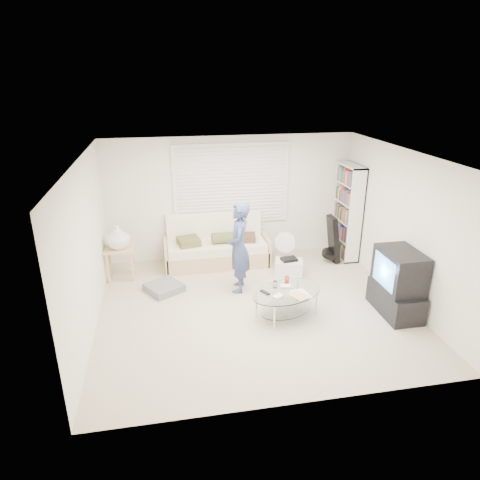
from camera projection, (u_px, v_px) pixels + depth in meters
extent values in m
plane|color=tan|center=(254.00, 307.00, 7.07)|extent=(5.00, 5.00, 0.00)
cube|color=white|center=(231.00, 198.00, 8.67)|extent=(5.00, 0.02, 2.50)
cube|color=white|center=(301.00, 311.00, 4.56)|extent=(5.00, 0.02, 2.50)
cube|color=white|center=(87.00, 248.00, 6.19)|extent=(0.02, 4.50, 2.50)
cube|color=white|center=(403.00, 227.00, 7.04)|extent=(0.02, 4.50, 2.50)
cube|color=white|center=(256.00, 156.00, 6.16)|extent=(5.00, 4.50, 0.02)
cube|color=white|center=(231.00, 184.00, 8.54)|extent=(2.32, 0.06, 1.62)
cube|color=black|center=(231.00, 184.00, 8.52)|extent=(2.20, 0.01, 1.50)
cube|color=silver|center=(232.00, 184.00, 8.50)|extent=(2.16, 0.04, 1.50)
cube|color=silver|center=(231.00, 184.00, 8.52)|extent=(2.32, 0.08, 1.62)
cube|color=tan|center=(217.00, 257.00, 8.62)|extent=(2.01, 0.80, 0.32)
cube|color=#F3E5CC|center=(217.00, 246.00, 8.52)|extent=(1.93, 0.74, 0.16)
cube|color=#F3E5CC|center=(214.00, 226.00, 8.72)|extent=(1.93, 0.22, 0.62)
cube|color=tan|center=(166.00, 255.00, 8.41)|extent=(0.06, 0.80, 0.56)
cube|color=tan|center=(265.00, 248.00, 8.75)|extent=(0.06, 0.80, 0.56)
cube|color=#4F5627|center=(189.00, 241.00, 8.34)|extent=(0.48, 0.48, 0.14)
cylinder|color=#4F5627|center=(224.00, 238.00, 8.42)|extent=(0.50, 0.22, 0.22)
cube|color=#442E22|center=(246.00, 237.00, 8.57)|extent=(0.42, 0.42, 0.12)
cube|color=slate|center=(164.00, 288.00, 7.59)|extent=(0.77, 0.77, 0.13)
cube|color=tan|center=(119.00, 249.00, 7.88)|extent=(0.54, 0.43, 0.04)
cube|color=tan|center=(108.00, 268.00, 7.80)|extent=(0.04, 0.04, 0.58)
cube|color=tan|center=(132.00, 267.00, 7.87)|extent=(0.04, 0.04, 0.58)
cube|color=tan|center=(110.00, 261.00, 8.10)|extent=(0.04, 0.04, 0.58)
cube|color=tan|center=(133.00, 260.00, 8.17)|extent=(0.04, 0.04, 0.58)
imported|color=white|center=(118.00, 236.00, 7.78)|extent=(0.43, 0.43, 0.45)
cube|color=white|center=(348.00, 212.00, 8.72)|extent=(0.31, 0.82, 1.94)
cube|color=black|center=(333.00, 239.00, 8.61)|extent=(0.25, 0.35, 0.96)
cylinder|color=black|center=(330.00, 254.00, 8.72)|extent=(0.35, 0.36, 0.14)
cylinder|color=white|center=(283.00, 263.00, 8.67)|extent=(0.28, 0.28, 0.03)
cylinder|color=white|center=(284.00, 255.00, 8.61)|extent=(0.04, 0.04, 0.36)
cylinder|color=white|center=(284.00, 242.00, 8.50)|extent=(0.43, 0.29, 0.42)
cylinder|color=white|center=(284.00, 242.00, 8.50)|extent=(0.13, 0.10, 0.11)
cube|color=white|center=(289.00, 268.00, 8.14)|extent=(0.60, 0.49, 0.31)
cube|color=black|center=(289.00, 259.00, 8.08)|extent=(0.31, 0.24, 0.05)
cube|color=black|center=(395.00, 300.00, 6.86)|extent=(0.53, 0.98, 0.44)
cube|color=black|center=(400.00, 270.00, 6.67)|extent=(0.55, 0.82, 0.63)
cube|color=#5CA6DA|center=(384.00, 271.00, 6.62)|extent=(0.02, 0.63, 0.48)
ellipsoid|color=silver|center=(287.00, 292.00, 6.66)|extent=(1.40, 1.16, 0.02)
ellipsoid|color=silver|center=(286.00, 309.00, 6.78)|extent=(1.07, 0.88, 0.01)
cylinder|color=silver|center=(274.00, 319.00, 6.35)|extent=(0.03, 0.03, 0.42)
cylinder|color=silver|center=(317.00, 304.00, 6.77)|extent=(0.03, 0.03, 0.42)
cylinder|color=silver|center=(256.00, 305.00, 6.73)|extent=(0.03, 0.03, 0.42)
cylinder|color=silver|center=(297.00, 292.00, 7.14)|extent=(0.03, 0.03, 0.42)
cube|color=white|center=(278.00, 296.00, 6.47)|extent=(0.20, 0.19, 0.04)
cube|color=white|center=(286.00, 286.00, 6.77)|extent=(0.18, 0.13, 0.04)
cylinder|color=silver|center=(275.00, 284.00, 6.75)|extent=(0.07, 0.07, 0.11)
cylinder|color=#C04231|center=(287.00, 280.00, 6.89)|extent=(0.07, 0.07, 0.12)
cube|color=black|center=(265.00, 292.00, 6.60)|extent=(0.14, 0.19, 0.02)
cube|color=white|center=(301.00, 294.00, 6.56)|extent=(0.29, 0.36, 0.01)
cube|color=tan|center=(299.00, 295.00, 6.51)|extent=(0.33, 0.36, 0.01)
imported|color=navy|center=(239.00, 248.00, 7.38)|extent=(0.50, 0.66, 1.61)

